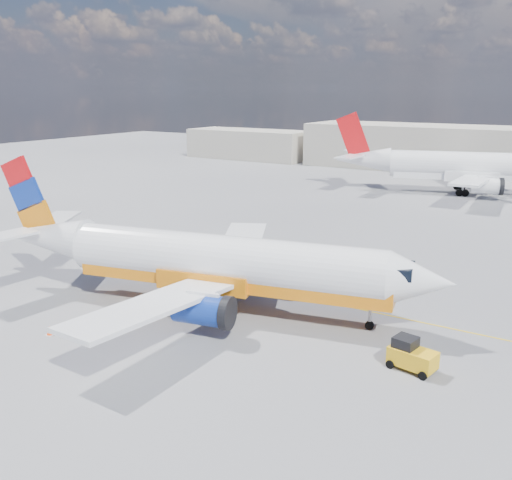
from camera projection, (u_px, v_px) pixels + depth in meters
The scene contains 8 objects.
ground at pixel (237, 300), 40.36m from camera, with size 240.00×240.00×0.00m, color #5E5D62.
taxi_line at pixel (259, 288), 42.82m from camera, with size 70.00×0.15×0.01m, color yellow.
terminal_main at pixel (503, 151), 98.25m from camera, with size 70.00×14.00×8.00m, color beige.
terminal_annex at pixel (249, 144), 121.63m from camera, with size 26.00×10.00×6.00m, color beige.
main_jet at pixel (210, 262), 38.14m from camera, with size 32.78×25.23×9.89m.
second_jet at pixel (471, 167), 80.44m from camera, with size 37.20×28.31×11.27m.
gse_tug at pixel (411, 355), 30.25m from camera, with size 2.63×1.88×1.73m.
traffic_cone at pixel (50, 331), 34.57m from camera, with size 0.44×0.44×0.61m.
Camera 1 is at (21.24, -31.42, 14.52)m, focal length 40.00 mm.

